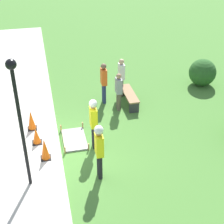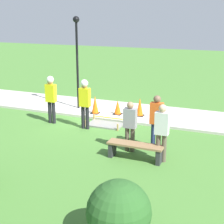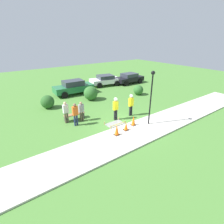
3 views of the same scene
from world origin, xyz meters
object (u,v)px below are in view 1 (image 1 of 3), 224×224
Objects in this scene: bystander_in_gray_shirt at (121,75)px; lamppost_near at (18,109)px; worker_assistant at (94,119)px; bystander_in_orange_shirt at (104,81)px; park_bench at (129,96)px; traffic_cone_far_patch at (36,136)px; worker_supervisor at (99,147)px; bystander_in_white_shirt at (119,90)px; traffic_cone_near_patch at (31,120)px; traffic_cone_sidewalk_edge at (45,149)px.

lamppost_near is (4.90, -4.06, 1.73)m from bystander_in_gray_shirt.
worker_assistant is 1.06× the size of bystander_in_orange_shirt.
park_bench is at bearing 143.35° from worker_assistant.
traffic_cone_far_patch is 0.32× the size of worker_supervisor.
worker_supervisor is 1.06× the size of bystander_in_orange_shirt.
worker_supervisor is (2.09, 1.85, 0.76)m from traffic_cone_far_patch.
traffic_cone_far_patch is at bearing -52.73° from bystander_in_gray_shirt.
worker_supervisor is 1.09× the size of bystander_in_gray_shirt.
bystander_in_gray_shirt is at bearing 160.65° from bystander_in_white_shirt.
traffic_cone_far_patch is 3.85m from bystander_in_white_shirt.
worker_supervisor is at bearing 41.48° from traffic_cone_far_patch.
bystander_in_orange_shirt reaches higher than traffic_cone_far_patch.
worker_supervisor reaches higher than traffic_cone_far_patch.
worker_supervisor is at bearing -26.47° from park_bench.
bystander_in_gray_shirt is 1.18m from bystander_in_white_shirt.
lamppost_near is (4.50, -3.21, 1.70)m from bystander_in_orange_shirt.
traffic_cone_far_patch is 3.89m from bystander_in_orange_shirt.
park_bench is 0.89× the size of worker_supervisor.
traffic_cone_near_patch is at bearing -125.36° from worker_assistant.
lamppost_near is (4.16, -4.23, 2.37)m from park_bench.
traffic_cone_near_patch is 0.19× the size of lamppost_near.
bystander_in_white_shirt is 0.40× the size of lamppost_near.
bystander_in_white_shirt is at bearing -56.19° from park_bench.
worker_supervisor is at bearing -3.95° from worker_assistant.
bystander_in_orange_shirt is at bearing 141.91° from traffic_cone_sidewalk_edge.
traffic_cone_near_patch is at bearing 177.30° from lamppost_near.
worker_assistant is 1.17× the size of bystander_in_white_shirt.
lamppost_near reaches higher than bystander_in_white_shirt.
park_bench is 0.88m from bystander_in_white_shirt.
traffic_cone_sidewalk_edge is at bearing 154.15° from lamppost_near.
lamppost_near is (2.96, -0.14, 2.25)m from traffic_cone_near_patch.
traffic_cone_sidewalk_edge reaches higher than park_bench.
bystander_in_orange_shirt reaches higher than bystander_in_gray_shirt.
worker_supervisor is (4.23, -2.11, 0.80)m from park_bench.
worker_assistant reaches higher than traffic_cone_near_patch.
worker_assistant is at bearing 123.51° from lamppost_near.
worker_supervisor is 4.70m from bystander_in_orange_shirt.
bystander_in_white_shirt is at bearing 148.13° from worker_assistant.
lamppost_near is (-0.06, -2.12, 1.57)m from worker_supervisor.
bystander_in_orange_shirt is (-3.03, 0.97, -0.13)m from worker_assistant.
worker_assistant is (2.69, -2.00, 0.80)m from park_bench.
worker_supervisor is 0.47× the size of lamppost_near.
traffic_cone_near_patch is 0.43× the size of bystander_in_orange_shirt.
park_bench is (-3.08, 3.70, -0.13)m from traffic_cone_sidewalk_edge.
traffic_cone_far_patch is at bearing -165.15° from traffic_cone_sidewalk_edge.
bystander_in_gray_shirt is (-0.74, -0.17, 0.64)m from park_bench.
traffic_cone_near_patch is 0.99× the size of traffic_cone_sidewalk_edge.
bystander_in_white_shirt is at bearing 158.18° from worker_supervisor.
lamppost_near reaches higher than park_bench.
traffic_cone_sidewalk_edge is 0.43× the size of bystander_in_orange_shirt.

